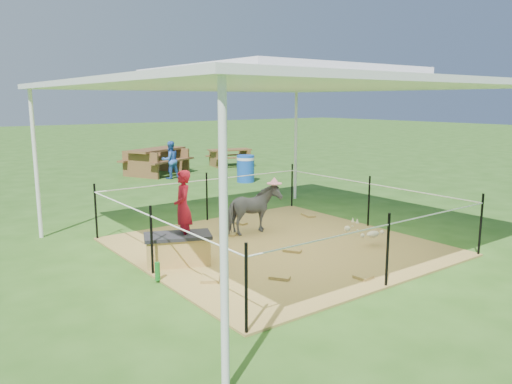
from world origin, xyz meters
TOP-DOWN VIEW (x-y plane):
  - ground at (0.00, 0.00)m, footprint 90.00×90.00m
  - hay_patch at (0.00, 0.00)m, footprint 4.60×4.60m
  - canopy_tent at (0.00, 0.00)m, footprint 6.30×6.30m
  - rope_fence at (0.00, -0.00)m, footprint 4.54×4.54m
  - straw_bale at (-1.77, 0.15)m, footprint 1.01×0.77m
  - dark_cloth at (-1.77, 0.15)m, footprint 1.08×0.84m
  - woman at (-1.67, 0.15)m, footprint 0.39×0.47m
  - green_bottle at (-2.32, -0.30)m, footprint 0.09×0.09m
  - pony at (0.12, 0.86)m, footprint 1.05×0.48m
  - pink_hat at (0.12, 0.86)m, footprint 0.27×0.27m
  - foal at (1.26, -0.95)m, footprint 0.83×0.48m
  - trash_barrel at (3.49, 5.81)m, footprint 0.56×0.56m
  - picnic_table_near at (2.04, 8.79)m, footprint 2.49×2.21m
  - picnic_table_far at (5.12, 9.09)m, footprint 1.73×1.41m
  - distant_person at (2.00, 7.75)m, footprint 0.57×0.45m

SIDE VIEW (x-z plane):
  - ground at x=0.00m, z-range 0.00..0.00m
  - hay_patch at x=0.00m, z-range 0.00..0.03m
  - green_bottle at x=-2.32m, z-range 0.03..0.28m
  - straw_bale at x=-1.77m, z-range 0.03..0.43m
  - foal at x=1.26m, z-range 0.03..0.48m
  - picnic_table_far at x=5.12m, z-range 0.00..0.64m
  - trash_barrel at x=3.49m, z-range 0.00..0.80m
  - picnic_table_near at x=2.04m, z-range 0.00..0.86m
  - dark_cloth at x=-1.77m, z-range 0.43..0.48m
  - pony at x=0.12m, z-range 0.03..0.91m
  - distant_person at x=2.00m, z-range 0.00..1.17m
  - rope_fence at x=0.00m, z-range 0.14..1.14m
  - pink_hat at x=0.12m, z-range 0.91..1.04m
  - woman at x=-1.67m, z-range 0.43..1.52m
  - canopy_tent at x=0.00m, z-range 1.24..4.14m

